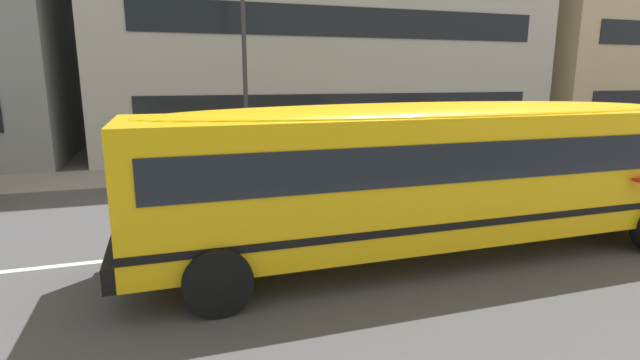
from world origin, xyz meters
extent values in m
plane|color=#4C4C4F|center=(0.00, 0.00, 0.00)|extent=(400.00, 400.00, 0.00)
cube|color=gray|center=(0.00, 7.55, 0.01)|extent=(120.00, 3.00, 0.01)
cube|color=silver|center=(0.00, 0.00, 0.00)|extent=(110.00, 0.16, 0.01)
cube|color=yellow|center=(2.51, -1.39, 1.49)|extent=(10.24, 2.34, 2.05)
cube|color=black|center=(-2.68, -1.38, 0.63)|extent=(0.19, 2.33, 0.33)
cube|color=black|center=(2.51, -1.39, 1.86)|extent=(9.62, 2.38, 0.60)
cube|color=black|center=(2.51, -1.39, 0.88)|extent=(10.26, 2.37, 0.11)
ellipsoid|color=yellow|center=(2.51, -1.39, 2.51)|extent=(9.83, 2.15, 0.33)
cylinder|color=black|center=(6.40, -0.23, 0.47)|extent=(0.93, 0.26, 0.93)
cylinder|color=black|center=(-1.37, -0.22, 0.47)|extent=(0.93, 0.26, 0.93)
cylinder|color=black|center=(-1.38, -2.55, 0.47)|extent=(0.93, 0.26, 0.93)
cylinder|color=#38383D|center=(0.63, 6.85, 3.25)|extent=(0.14, 0.14, 6.50)
cube|color=#B7B7B2|center=(5.16, 15.92, 6.40)|extent=(19.12, 13.74, 12.80)
cube|color=black|center=(5.16, 9.03, 1.92)|extent=(16.06, 0.04, 1.10)
cube|color=black|center=(5.16, 9.03, 5.12)|extent=(16.06, 0.04, 1.10)
cube|color=#C6B28E|center=(23.29, 14.29, 6.40)|extent=(14.51, 10.47, 12.80)
camera|label=1|loc=(-1.93, -8.55, 3.10)|focal=27.00mm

